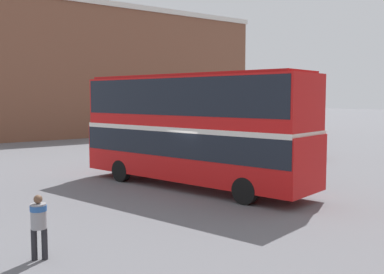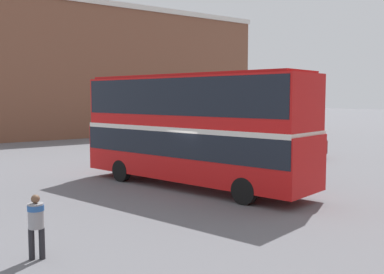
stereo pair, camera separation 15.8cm
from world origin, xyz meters
The scene contains 5 objects.
ground_plane centered at (0.00, 0.00, 0.00)m, with size 240.00×240.00×0.00m, color slate.
building_row_left centered at (-29.38, 8.80, 6.43)m, with size 10.25×34.56×12.84m.
double_decker_bus centered at (-0.38, 0.06, 2.71)m, with size 11.10×4.85×4.75m.
pedestrian_foreground centered at (4.35, -7.95, 0.95)m, with size 0.51×0.51×1.55m.
parked_car_kerb_far centered at (-4.38, 10.90, 0.83)m, with size 4.40×2.72×1.65m.
Camera 1 is at (14.69, -11.22, 3.81)m, focal length 42.00 mm.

